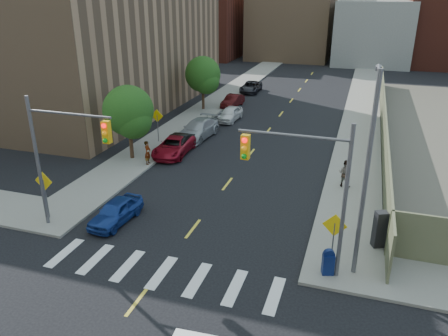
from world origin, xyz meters
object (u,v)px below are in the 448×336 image
Objects in this scene: parked_car_silver at (198,129)px; payphone at (380,229)px; parked_car_black at (179,144)px; parked_car_red at (174,146)px; pedestrian_west at (148,153)px; parked_car_blue at (116,211)px; parked_car_white at (230,114)px; mailbox at (328,262)px; pedestrian_east at (345,173)px; parked_car_grey at (251,87)px; parked_car_maroon at (233,101)px.

parked_car_silver is 2.82× the size of payphone.
parked_car_black is 0.68m from parked_car_red.
parked_car_blue is at bearing -171.29° from pedestrian_west.
mailbox reaches higher than parked_car_white.
parked_car_blue is 0.95× the size of parked_car_black.
parked_car_red is 12.90m from pedestrian_east.
parked_car_blue is 8.12m from pedestrian_west.
parked_car_white is 12.85m from parked_car_grey.
parked_car_black is at bearing 118.00° from mailbox.
parked_car_white is at bearing -70.45° from parked_car_maroon.
pedestrian_west is at bearing 128.63° from mailbox.
parked_car_blue is 0.78× the size of parked_car_red.
parked_car_silver is 1.36× the size of parked_car_maroon.
mailbox reaches higher than parked_car_grey.
pedestrian_west reaches higher than parked_car_black.
parked_car_blue is 0.81× the size of parked_car_grey.
parked_car_grey is at bearing 87.43° from parked_car_red.
mailbox is at bearing -130.90° from pedestrian_west.
pedestrian_west is 13.49m from pedestrian_east.
parked_car_blue is 33.48m from parked_car_grey.
parked_car_red is 1.21× the size of parked_car_white.
parked_car_red is at bearing -84.60° from parked_car_maroon.
parked_car_white is 3.22× the size of mailbox.
pedestrian_west is at bearing -93.54° from parked_car_silver.
parked_car_blue is 2.11× the size of pedestrian_east.
parked_car_maroon is (-0.29, 11.02, -0.12)m from parked_car_silver.
parked_car_grey reaches higher than parked_car_blue.
parked_car_black is 0.74× the size of parked_car_silver.
payphone is (13.40, 1.58, 0.45)m from parked_car_blue.
pedestrian_west is (-0.80, -25.62, 0.37)m from parked_car_grey.
parked_car_white reaches higher than parked_car_black.
parked_car_maroon is (-1.30, 25.84, 0.01)m from parked_car_blue.
parked_car_silver is 18.65m from parked_car_grey.
parked_car_silver is 4.30× the size of mailbox.
parked_car_maroon is at bearing -32.87° from pedestrian_east.
pedestrian_west is 0.97× the size of pedestrian_east.
pedestrian_east is (11.39, 8.22, 0.40)m from parked_car_blue.
parked_car_black is 3.50m from pedestrian_west.
parked_car_silver is at bearing -91.04° from parked_car_grey.
parked_car_maroon is at bearing 97.32° from parked_car_blue.
parked_car_white is 1.02× the size of parked_car_maroon.
parked_car_black is at bearing -87.65° from parked_car_silver.
parked_car_red is at bearing -88.53° from parked_car_silver.
parked_car_grey is 35.11m from payphone.
parked_car_silver is at bearing -83.08° from parked_car_maroon.
pedestrian_east reaches higher than parked_car_black.
parked_car_blue is 14.05m from pedestrian_east.
parked_car_maroon is (-0.10, 14.64, -0.01)m from parked_car_black.
parked_car_maroon is at bearing 96.87° from parked_car_silver.
payphone is (2.09, 3.00, 0.34)m from mailbox.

